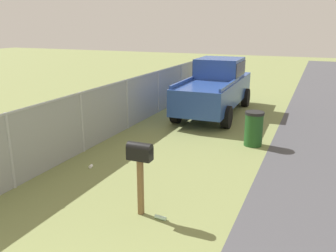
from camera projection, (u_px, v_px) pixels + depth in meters
name	position (u px, v px, depth m)	size (l,w,h in m)	color
mailbox	(140.00, 158.00, 6.22)	(0.22, 0.45, 1.39)	brown
pickup_truck	(216.00, 85.00, 13.67)	(5.43, 2.15, 2.09)	#284793
trash_bin	(254.00, 129.00, 10.08)	(0.54, 0.54, 1.00)	#1E4C1E
fence_section	(107.00, 110.00, 10.56)	(17.20, 0.07, 1.65)	#9EA3A8
litter_bottle_by_mailbox	(161.00, 218.00, 6.33)	(0.07, 0.07, 0.22)	#B2D8BF
litter_bag_midfield_b	(144.00, 149.00, 9.67)	(0.14, 0.14, 0.14)	silver
litter_cup_far_scatter	(91.00, 166.00, 8.59)	(0.08, 0.08, 0.10)	white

